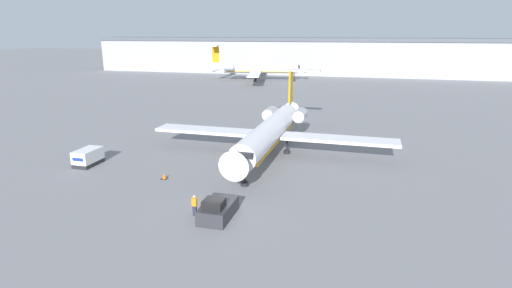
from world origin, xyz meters
The scene contains 8 objects.
ground_plane centered at (0.00, 0.00, 0.00)m, with size 600.00×600.00×0.00m, color slate.
terminal_building centered at (0.00, 120.00, 6.43)m, with size 180.00×16.80×12.81m.
airplane_main centered at (0.15, 18.52, 3.10)m, with size 30.47×27.99×9.40m.
pushback_tug centered at (-0.05, -0.03, 0.73)m, with size 2.29×4.24×1.94m.
luggage_cart centered at (-19.15, 8.85, 0.93)m, with size 1.95×3.42×1.86m.
worker_near_tug centered at (-2.04, -0.23, 0.98)m, with size 0.40×0.26×1.84m.
traffic_cone_left centered at (-8.59, 6.96, 0.29)m, with size 0.62×0.62×0.61m.
airplane_parked_far_left centered at (-21.57, 93.49, 4.01)m, with size 29.63×38.78×10.75m.
Camera 1 is at (10.75, -28.19, 14.70)m, focal length 28.00 mm.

